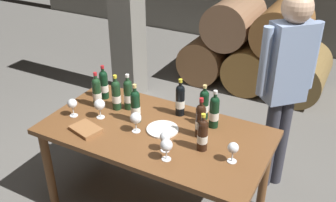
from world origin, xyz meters
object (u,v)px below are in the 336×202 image
object	(u,v)px
wine_glass_2	(166,146)
wine_glass_3	(99,105)
wine_bottle_0	(214,111)
tasting_notebook	(86,129)
wine_bottle_7	(135,106)
wine_glass_4	(233,148)
dining_table	(156,140)
wine_bottle_2	(116,95)
wine_glass_0	(136,118)
wine_bottle_8	(104,84)
sommelier_presenting	(286,78)
wine_bottle_9	(180,100)
wine_bottle_4	(203,134)
wine_glass_1	(165,138)
serving_plate	(163,129)
wine_bottle_1	(128,94)
wine_bottle_3	(204,104)
wine_bottle_6	(97,92)
wine_bottle_5	(201,120)
wine_glass_5	(72,104)

from	to	relation	value
wine_glass_2	wine_glass_3	xyz separation A→B (m)	(-0.71, 0.22, 0.00)
wine_bottle_0	tasting_notebook	size ratio (longest dim) A/B	1.39
wine_bottle_7	wine_glass_4	distance (m)	0.84
tasting_notebook	dining_table	bearing A→B (deg)	44.06
wine_bottle_2	wine_glass_0	world-z (taller)	wine_bottle_2
wine_bottle_2	wine_glass_3	world-z (taller)	wine_bottle_2
wine_bottle_8	tasting_notebook	bearing A→B (deg)	-69.45
wine_glass_4	tasting_notebook	distance (m)	1.10
wine_bottle_8	sommelier_presenting	bearing A→B (deg)	20.43
wine_bottle_9	sommelier_presenting	xyz separation A→B (m)	(0.69, 0.46, 0.15)
sommelier_presenting	wine_bottle_9	bearing A→B (deg)	-146.37
wine_bottle_4	wine_glass_3	size ratio (longest dim) A/B	1.76
wine_glass_1	tasting_notebook	xyz separation A→B (m)	(-0.64, -0.06, -0.09)
wine_bottle_7	wine_glass_4	xyz separation A→B (m)	(0.83, -0.12, -0.03)
wine_bottle_9	wine_bottle_4	bearing A→B (deg)	-45.17
wine_bottle_9	serving_plate	xyz separation A→B (m)	(-0.01, -0.27, -0.13)
wine_glass_2	wine_bottle_7	bearing A→B (deg)	144.55
tasting_notebook	sommelier_presenting	distance (m)	1.59
wine_glass_2	serving_plate	size ratio (longest dim) A/B	0.66
wine_glass_2	wine_bottle_0	bearing A→B (deg)	77.01
wine_bottle_8	wine_bottle_0	bearing A→B (deg)	0.98
wine_glass_0	serving_plate	bearing A→B (deg)	32.85
dining_table	wine_bottle_8	world-z (taller)	wine_bottle_8
dining_table	wine_bottle_1	world-z (taller)	wine_bottle_1
wine_bottle_8	serving_plate	world-z (taller)	wine_bottle_8
wine_bottle_7	wine_glass_3	size ratio (longest dim) A/B	1.98
wine_glass_0	tasting_notebook	xyz separation A→B (m)	(-0.34, -0.17, -0.10)
wine_bottle_3	sommelier_presenting	distance (m)	0.68
tasting_notebook	wine_bottle_3	bearing A→B (deg)	54.55
wine_glass_1	wine_glass_4	bearing A→B (deg)	12.84
wine_bottle_1	wine_glass_2	size ratio (longest dim) A/B	1.94
wine_bottle_6	wine_bottle_5	bearing A→B (deg)	-0.16
wine_glass_0	wine_glass_2	bearing A→B (deg)	-27.97
serving_plate	sommelier_presenting	size ratio (longest dim) A/B	0.14
wine_bottle_8	wine_glass_1	world-z (taller)	wine_bottle_8
wine_bottle_3	wine_glass_5	distance (m)	1.03
wine_glass_0	wine_bottle_4	bearing A→B (deg)	2.97
wine_glass_4	wine_glass_5	size ratio (longest dim) A/B	0.99
wine_glass_2	sommelier_presenting	xyz separation A→B (m)	(0.51, 1.02, 0.17)
sommelier_presenting	wine_bottle_3	bearing A→B (deg)	-140.13
wine_bottle_8	wine_glass_0	size ratio (longest dim) A/B	1.89
dining_table	wine_bottle_0	bearing A→B (deg)	34.63
wine_bottle_8	wine_bottle_5	bearing A→B (deg)	-8.65
wine_glass_0	wine_glass_5	xyz separation A→B (m)	(-0.56, -0.05, -0.01)
dining_table	wine_bottle_1	xyz separation A→B (m)	(-0.35, 0.18, 0.22)
wine_bottle_4	dining_table	bearing A→B (deg)	172.11
wine_bottle_0	wine_bottle_8	size ratio (longest dim) A/B	1.02
wine_glass_4	wine_bottle_6	bearing A→B (deg)	171.78
wine_bottle_8	wine_glass_3	distance (m)	0.33
wine_bottle_2	wine_bottle_6	distance (m)	0.17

